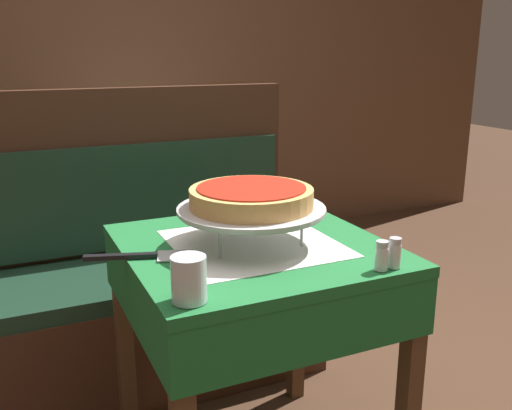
# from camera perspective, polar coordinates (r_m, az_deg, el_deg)

# --- Properties ---
(dining_table_front) EXTENTS (0.70, 0.70, 0.76)m
(dining_table_front) POSITION_cam_1_polar(r_m,az_deg,el_deg) (1.63, -0.20, -7.70)
(dining_table_front) COLOR #1E6B33
(dining_table_front) RESTS_ON ground_plane
(dining_table_rear) EXTENTS (0.75, 0.75, 0.75)m
(dining_table_rear) POSITION_cam_1_polar(r_m,az_deg,el_deg) (3.18, -10.72, 3.66)
(dining_table_rear) COLOR beige
(dining_table_rear) RESTS_ON ground_plane
(booth_bench) EXTENTS (1.42, 0.51, 1.13)m
(booth_bench) POSITION_cam_1_polar(r_m,az_deg,el_deg) (2.32, -12.11, -9.24)
(booth_bench) COLOR #3D2316
(booth_bench) RESTS_ON ground_plane
(back_wall_panel) EXTENTS (6.00, 0.04, 2.40)m
(back_wall_panel) POSITION_cam_1_polar(r_m,az_deg,el_deg) (3.66, -15.34, 13.60)
(back_wall_panel) COLOR brown
(back_wall_panel) RESTS_ON ground_plane
(pizza_pan_stand) EXTENTS (0.40, 0.40, 0.11)m
(pizza_pan_stand) POSITION_cam_1_polar(r_m,az_deg,el_deg) (1.55, -0.46, -0.56)
(pizza_pan_stand) COLOR #ADADB2
(pizza_pan_stand) RESTS_ON dining_table_front
(deep_dish_pizza) EXTENTS (0.34, 0.34, 0.06)m
(deep_dish_pizza) POSITION_cam_1_polar(r_m,az_deg,el_deg) (1.54, -0.47, 0.81)
(deep_dish_pizza) COLOR tan
(deep_dish_pizza) RESTS_ON pizza_pan_stand
(pizza_server) EXTENTS (0.28, 0.13, 0.01)m
(pizza_server) POSITION_cam_1_polar(r_m,az_deg,el_deg) (1.50, -11.31, -5.04)
(pizza_server) COLOR #BCBCC1
(pizza_server) RESTS_ON dining_table_front
(water_glass_near) EXTENTS (0.08, 0.08, 0.10)m
(water_glass_near) POSITION_cam_1_polar(r_m,az_deg,el_deg) (1.22, -6.73, -7.36)
(water_glass_near) COLOR silver
(water_glass_near) RESTS_ON dining_table_front
(salt_shaker) EXTENTS (0.03, 0.03, 0.07)m
(salt_shaker) POSITION_cam_1_polar(r_m,az_deg,el_deg) (1.42, 12.46, -4.98)
(salt_shaker) COLOR silver
(salt_shaker) RESTS_ON dining_table_front
(pepper_shaker) EXTENTS (0.03, 0.03, 0.08)m
(pepper_shaker) POSITION_cam_1_polar(r_m,az_deg,el_deg) (1.44, 13.71, -4.68)
(pepper_shaker) COLOR silver
(pepper_shaker) RESTS_ON dining_table_front
(condiment_caddy) EXTENTS (0.12, 0.12, 0.15)m
(condiment_caddy) POSITION_cam_1_polar(r_m,az_deg,el_deg) (3.19, -12.25, 6.20)
(condiment_caddy) COLOR black
(condiment_caddy) RESTS_ON dining_table_rear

